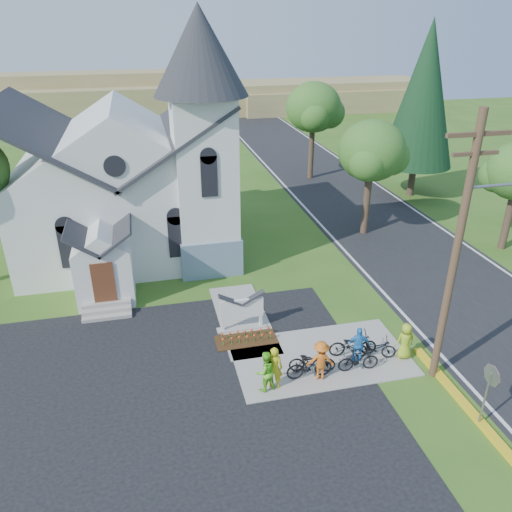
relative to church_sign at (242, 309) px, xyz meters
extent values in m
plane|color=#315E1B|center=(1.20, -3.20, -1.03)|extent=(120.00, 120.00, 0.00)
cube|color=black|center=(-5.80, -5.20, -1.02)|extent=(20.00, 16.00, 0.02)
cube|color=black|center=(11.20, 11.80, -1.02)|extent=(8.00, 90.00, 0.02)
cube|color=gray|center=(2.70, -2.70, -1.00)|extent=(7.00, 4.00, 0.05)
cube|color=white|center=(-4.80, 9.80, 1.47)|extent=(11.00, 9.00, 5.00)
cube|color=slate|center=(-0.50, 6.50, -0.03)|extent=(3.20, 3.20, 2.00)
cube|color=white|center=(-0.50, 6.50, 3.47)|extent=(3.00, 3.00, 9.00)
cone|color=#27282C|center=(-0.50, 6.50, 9.97)|extent=(4.50, 4.50, 4.00)
cube|color=white|center=(-5.80, 4.10, 0.37)|extent=(2.60, 2.40, 2.80)
cube|color=#5C2E1A|center=(-5.80, 2.87, 0.47)|extent=(1.00, 0.10, 2.00)
cube|color=gray|center=(0.00, 0.00, -0.98)|extent=(2.20, 0.40, 0.10)
cube|color=white|center=(-0.85, 0.00, -0.48)|extent=(0.12, 0.12, 1.00)
cube|color=white|center=(0.85, 0.00, -0.48)|extent=(0.12, 0.12, 1.00)
cube|color=white|center=(0.00, 0.00, 0.02)|extent=(1.90, 0.14, 0.90)
cube|color=#35210E|center=(0.00, -0.90, -0.99)|extent=(2.60, 1.10, 0.07)
cylinder|color=#4C3726|center=(6.50, -4.70, 3.97)|extent=(0.28, 0.28, 10.00)
cube|color=#4C3726|center=(6.50, -4.70, 8.17)|extent=(2.20, 0.14, 0.14)
cube|color=#4C3726|center=(6.50, -4.70, 7.57)|extent=(1.60, 0.12, 0.12)
cylinder|color=gray|center=(7.60, -4.70, 6.47)|extent=(2.20, 0.10, 0.10)
cylinder|color=gray|center=(6.60, -7.40, 0.07)|extent=(0.07, 0.07, 2.20)
cylinder|color=#B21414|center=(6.65, -7.40, 1.07)|extent=(0.04, 0.76, 0.76)
cylinder|color=#3C2B21|center=(9.70, 8.80, 1.00)|extent=(0.44, 0.44, 4.05)
ellipsoid|color=#335E20|center=(9.70, 8.80, 4.22)|extent=(4.00, 4.00, 3.60)
cylinder|color=#3C2B21|center=(10.20, 20.80, 1.22)|extent=(0.44, 0.44, 4.50)
ellipsoid|color=#335E20|center=(10.20, 20.80, 4.79)|extent=(4.40, 4.40, 3.96)
cylinder|color=#3C2B21|center=(16.70, 4.80, 0.77)|extent=(0.44, 0.44, 3.60)
cylinder|color=#3C2B21|center=(16.20, 14.80, 0.17)|extent=(0.50, 0.50, 2.40)
cone|color=black|center=(16.20, 14.80, 6.37)|extent=(5.20, 5.20, 10.00)
cube|color=olive|center=(7.20, 52.80, 0.97)|extent=(60.00, 8.00, 4.00)
cube|color=olive|center=(-8.80, 54.80, 1.77)|extent=(30.00, 6.00, 5.60)
cube|color=olive|center=(23.20, 50.80, 0.47)|extent=(25.00, 6.00, 3.00)
imported|color=gold|center=(0.37, -4.01, -0.10)|extent=(0.74, 0.60, 1.75)
imported|color=black|center=(2.03, -3.49, -0.51)|extent=(1.88, 1.00, 0.94)
imported|color=#6AD527|center=(0.03, -4.07, -0.16)|extent=(0.91, 0.78, 1.62)
imported|color=black|center=(1.81, -3.81, -0.44)|extent=(1.80, 0.55, 1.07)
imported|color=#2B8ADB|center=(4.00, -3.29, -0.21)|extent=(0.96, 0.58, 1.54)
imported|color=black|center=(3.95, -2.88, -0.46)|extent=(2.02, 0.91, 1.02)
imported|color=#CB5F16|center=(2.20, -3.92, -0.17)|extent=(1.15, 0.80, 1.62)
imported|color=black|center=(3.78, -3.83, -0.49)|extent=(1.65, 0.57, 0.97)
imported|color=#97B822|center=(5.90, -3.48, -0.20)|extent=(0.78, 0.53, 1.56)
imported|color=black|center=(4.75, -3.21, -0.53)|extent=(1.80, 1.05, 0.90)
camera|label=1|loc=(-3.57, -17.99, 11.44)|focal=35.00mm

